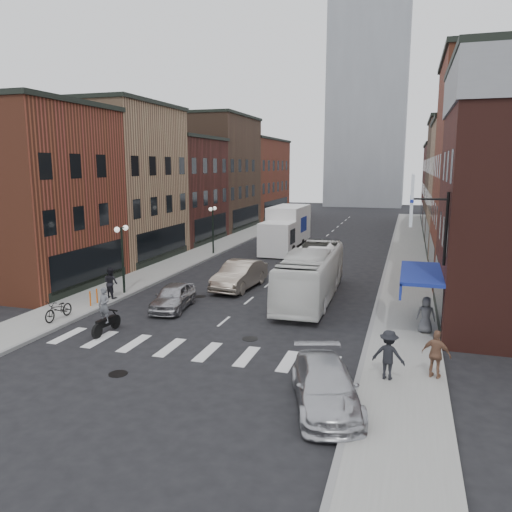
# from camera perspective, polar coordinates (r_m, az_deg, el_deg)

# --- Properties ---
(ground) EXTENTS (160.00, 160.00, 0.00)m
(ground) POSITION_cam_1_polar(r_m,az_deg,el_deg) (23.84, -4.56, -8.17)
(ground) COLOR black
(ground) RESTS_ON ground
(sidewalk_left) EXTENTS (3.00, 74.00, 0.15)m
(sidewalk_left) POSITION_cam_1_polar(r_m,az_deg,el_deg) (46.80, -4.32, 1.11)
(sidewalk_left) COLOR gray
(sidewalk_left) RESTS_ON ground
(sidewalk_right) EXTENTS (3.00, 74.00, 0.15)m
(sidewalk_right) POSITION_cam_1_polar(r_m,az_deg,el_deg) (43.63, 16.95, 0.01)
(sidewalk_right) COLOR gray
(sidewalk_right) RESTS_ON ground
(curb_left) EXTENTS (0.20, 74.00, 0.16)m
(curb_left) POSITION_cam_1_polar(r_m,az_deg,el_deg) (46.29, -2.59, 0.94)
(curb_left) COLOR gray
(curb_left) RESTS_ON ground
(curb_right) EXTENTS (0.20, 74.00, 0.16)m
(curb_right) POSITION_cam_1_polar(r_m,az_deg,el_deg) (43.67, 14.98, 0.02)
(curb_right) COLOR gray
(curb_right) RESTS_ON ground
(crosswalk_stripes) EXTENTS (12.00, 2.20, 0.01)m
(crosswalk_stripes) POSITION_cam_1_polar(r_m,az_deg,el_deg) (21.25, -7.59, -10.58)
(crosswalk_stripes) COLOR silver
(crosswalk_stripes) RESTS_ON ground
(bldg_left_near) EXTENTS (10.30, 9.20, 11.30)m
(bldg_left_near) POSITION_cam_1_polar(r_m,az_deg,el_deg) (34.66, -25.59, 6.19)
(bldg_left_near) COLOR brown
(bldg_left_near) RESTS_ON ground
(bldg_left_mid_a) EXTENTS (10.30, 10.20, 12.30)m
(bldg_left_mid_a) POSITION_cam_1_polar(r_m,az_deg,el_deg) (42.12, -16.84, 7.99)
(bldg_left_mid_a) COLOR #A07858
(bldg_left_mid_a) RESTS_ON ground
(bldg_left_mid_b) EXTENTS (10.30, 10.20, 10.30)m
(bldg_left_mid_b) POSITION_cam_1_polar(r_m,az_deg,el_deg) (50.77, -10.46, 7.46)
(bldg_left_mid_b) COLOR #411C17
(bldg_left_mid_b) RESTS_ON ground
(bldg_left_far_a) EXTENTS (10.30, 12.20, 13.30)m
(bldg_left_far_a) POSITION_cam_1_polar(r_m,az_deg,el_deg) (60.69, -5.66, 9.44)
(bldg_left_far_a) COLOR #4D3426
(bldg_left_far_a) RESTS_ON ground
(bldg_left_far_b) EXTENTS (10.30, 16.20, 11.30)m
(bldg_left_far_b) POSITION_cam_1_polar(r_m,az_deg,el_deg) (73.82, -1.40, 8.86)
(bldg_left_far_b) COLOR brown
(bldg_left_far_b) RESTS_ON ground
(bldg_right_mid_b) EXTENTS (10.30, 10.20, 11.30)m
(bldg_right_mid_b) POSITION_cam_1_polar(r_m,az_deg,el_deg) (45.50, 25.60, 6.94)
(bldg_right_mid_b) COLOR #A07858
(bldg_right_mid_b) RESTS_ON ground
(bldg_right_far_a) EXTENTS (10.30, 12.20, 12.30)m
(bldg_right_far_a) POSITION_cam_1_polar(r_m,az_deg,el_deg) (56.39, 24.05, 8.03)
(bldg_right_far_a) COLOR #4D3426
(bldg_right_far_a) RESTS_ON ground
(bldg_right_far_b) EXTENTS (10.30, 16.20, 10.30)m
(bldg_right_far_b) POSITION_cam_1_polar(r_m,az_deg,el_deg) (70.33, 22.67, 7.59)
(bldg_right_far_b) COLOR #411C17
(bldg_right_far_b) RESTS_ON ground
(awning_blue) EXTENTS (1.80, 5.00, 0.78)m
(awning_blue) POSITION_cam_1_polar(r_m,az_deg,el_deg) (24.00, 17.94, -2.02)
(awning_blue) COLOR navy
(awning_blue) RESTS_ON ground
(billboard_sign) EXTENTS (1.52, 3.00, 3.70)m
(billboard_sign) POSITION_cam_1_polar(r_m,az_deg,el_deg) (21.53, 17.60, 6.07)
(billboard_sign) COLOR black
(billboard_sign) RESTS_ON ground
(distant_tower) EXTENTS (14.00, 14.00, 50.00)m
(distant_tower) POSITION_cam_1_polar(r_m,az_deg,el_deg) (100.86, 12.85, 20.06)
(distant_tower) COLOR #9399A0
(distant_tower) RESTS_ON ground
(streetlamp_near) EXTENTS (0.32, 1.22, 4.11)m
(streetlamp_near) POSITION_cam_1_polar(r_m,az_deg,el_deg) (29.94, -15.05, 1.06)
(streetlamp_near) COLOR black
(streetlamp_near) RESTS_ON ground
(streetlamp_far) EXTENTS (0.32, 1.22, 4.11)m
(streetlamp_far) POSITION_cam_1_polar(r_m,az_deg,el_deg) (42.33, -4.96, 4.00)
(streetlamp_far) COLOR black
(streetlamp_far) RESTS_ON ground
(bike_rack) EXTENTS (0.08, 0.68, 0.80)m
(bike_rack) POSITION_cam_1_polar(r_m,az_deg,el_deg) (28.33, -18.07, -4.50)
(bike_rack) COLOR #D8590C
(bike_rack) RESTS_ON sidewalk_left
(box_truck) EXTENTS (2.90, 9.03, 3.90)m
(box_truck) POSITION_cam_1_polar(r_m,az_deg,el_deg) (44.50, 3.42, 3.06)
(box_truck) COLOR white
(box_truck) RESTS_ON ground
(motorcycle_rider) EXTENTS (0.63, 2.12, 2.16)m
(motorcycle_rider) POSITION_cam_1_polar(r_m,az_deg,el_deg) (23.68, -16.87, -6.17)
(motorcycle_rider) COLOR black
(motorcycle_rider) RESTS_ON ground
(transit_bus) EXTENTS (2.68, 10.52, 2.92)m
(transit_bus) POSITION_cam_1_polar(r_m,az_deg,el_deg) (28.48, 6.33, -2.09)
(transit_bus) COLOR white
(transit_bus) RESTS_ON ground
(sedan_left_near) EXTENTS (2.10, 4.18, 1.37)m
(sedan_left_near) POSITION_cam_1_polar(r_m,az_deg,el_deg) (26.91, -9.44, -4.60)
(sedan_left_near) COLOR #A8A7AC
(sedan_left_near) RESTS_ON ground
(sedan_left_far) EXTENTS (2.25, 5.31, 1.70)m
(sedan_left_far) POSITION_cam_1_polar(r_m,az_deg,el_deg) (30.93, -1.89, -2.18)
(sedan_left_far) COLOR #B9A896
(sedan_left_far) RESTS_ON ground
(curb_car) EXTENTS (3.26, 5.12, 1.38)m
(curb_car) POSITION_cam_1_polar(r_m,az_deg,el_deg) (16.40, 7.93, -14.51)
(curb_car) COLOR #BCBDC2
(curb_car) RESTS_ON ground
(parked_bicycle) EXTENTS (0.67, 1.92, 1.01)m
(parked_bicycle) POSITION_cam_1_polar(r_m,az_deg,el_deg) (26.20, -21.62, -5.68)
(parked_bicycle) COLOR black
(parked_bicycle) RESTS_ON sidewalk_left
(ped_left_solo) EXTENTS (0.96, 0.75, 1.74)m
(ped_left_solo) POSITION_cam_1_polar(r_m,az_deg,el_deg) (29.34, -16.24, -2.95)
(ped_left_solo) COLOR black
(ped_left_solo) RESTS_ON sidewalk_left
(ped_right_a) EXTENTS (1.22, 0.76, 1.77)m
(ped_right_a) POSITION_cam_1_polar(r_m,az_deg,el_deg) (18.34, 14.90, -10.85)
(ped_right_a) COLOR black
(ped_right_a) RESTS_ON sidewalk_right
(ped_right_b) EXTENTS (1.12, 0.81, 1.73)m
(ped_right_b) POSITION_cam_1_polar(r_m,az_deg,el_deg) (18.93, 19.91, -10.51)
(ped_right_b) COLOR brown
(ped_right_b) RESTS_ON sidewalk_right
(ped_right_c) EXTENTS (0.83, 0.57, 1.65)m
(ped_right_c) POSITION_cam_1_polar(r_m,az_deg,el_deg) (23.67, 18.84, -6.38)
(ped_right_c) COLOR #505257
(ped_right_c) RESTS_ON sidewalk_right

